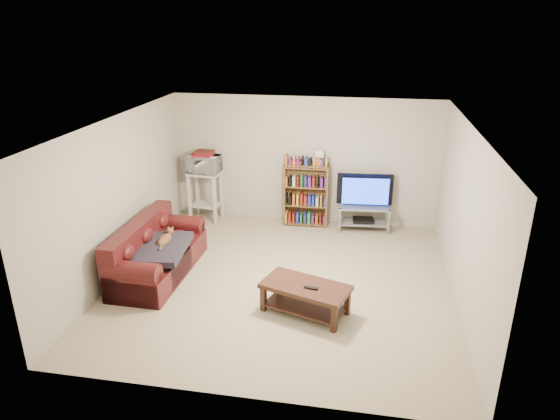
% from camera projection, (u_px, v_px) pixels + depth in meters
% --- Properties ---
extents(floor, '(5.00, 5.00, 0.00)m').
position_uv_depth(floor, '(282.00, 281.00, 7.55)').
color(floor, '#BEB08D').
rests_on(floor, ground).
extents(ceiling, '(5.00, 5.00, 0.00)m').
position_uv_depth(ceiling, '(282.00, 124.00, 6.68)').
color(ceiling, white).
rests_on(ceiling, ground).
extents(wall_back, '(5.00, 0.00, 5.00)m').
position_uv_depth(wall_back, '(305.00, 161.00, 9.41)').
color(wall_back, beige).
rests_on(wall_back, ground).
extents(wall_front, '(5.00, 0.00, 5.00)m').
position_uv_depth(wall_front, '(238.00, 299.00, 4.82)').
color(wall_front, beige).
rests_on(wall_front, ground).
extents(wall_left, '(0.00, 5.00, 5.00)m').
position_uv_depth(wall_left, '(119.00, 197.00, 7.52)').
color(wall_left, beige).
rests_on(wall_left, ground).
extents(wall_right, '(0.00, 5.00, 5.00)m').
position_uv_depth(wall_right, '(465.00, 219.00, 6.71)').
color(wall_right, beige).
rests_on(wall_right, ground).
extents(sofa, '(0.89, 1.99, 0.84)m').
position_uv_depth(sofa, '(154.00, 256.00, 7.68)').
color(sofa, '#481213').
rests_on(sofa, floor).
extents(blanket, '(0.82, 1.03, 0.18)m').
position_uv_depth(blanket, '(160.00, 248.00, 7.45)').
color(blanket, '#28252E').
rests_on(blanket, sofa).
extents(cat, '(0.23, 0.54, 0.16)m').
position_uv_depth(cat, '(165.00, 240.00, 7.60)').
color(cat, brown).
rests_on(cat, sofa).
extents(coffee_table, '(1.28, 0.91, 0.42)m').
position_uv_depth(coffee_table, '(305.00, 293.00, 6.67)').
color(coffee_table, '#371D13').
rests_on(coffee_table, floor).
extents(remote, '(0.20, 0.08, 0.02)m').
position_uv_depth(remote, '(311.00, 288.00, 6.53)').
color(remote, black).
rests_on(remote, coffee_table).
extents(tv_stand, '(0.98, 0.50, 0.48)m').
position_uv_depth(tv_stand, '(364.00, 214.00, 9.26)').
color(tv_stand, '#999EA3').
rests_on(tv_stand, floor).
extents(television, '(1.03, 0.21, 0.59)m').
position_uv_depth(television, '(365.00, 191.00, 9.10)').
color(television, black).
rests_on(television, tv_stand).
extents(dvd_player, '(0.40, 0.29, 0.06)m').
position_uv_depth(dvd_player, '(363.00, 220.00, 9.31)').
color(dvd_player, black).
rests_on(dvd_player, tv_stand).
extents(bookshelf, '(0.84, 0.27, 1.21)m').
position_uv_depth(bookshelf, '(306.00, 194.00, 9.37)').
color(bookshelf, brown).
rests_on(bookshelf, floor).
extents(shelf_clutter, '(0.61, 0.20, 0.28)m').
position_uv_depth(shelf_clutter, '(312.00, 159.00, 9.12)').
color(shelf_clutter, silver).
rests_on(shelf_clutter, bookshelf).
extents(microwave_stand, '(0.64, 0.49, 0.96)m').
position_uv_depth(microwave_stand, '(205.00, 189.00, 9.65)').
color(microwave_stand, silver).
rests_on(microwave_stand, floor).
extents(microwave, '(0.63, 0.46, 0.33)m').
position_uv_depth(microwave, '(204.00, 164.00, 9.47)').
color(microwave, silver).
rests_on(microwave, microwave_stand).
extents(game_boxes, '(0.38, 0.34, 0.05)m').
position_uv_depth(game_boxes, '(203.00, 154.00, 9.40)').
color(game_boxes, maroon).
rests_on(game_boxes, microwave).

